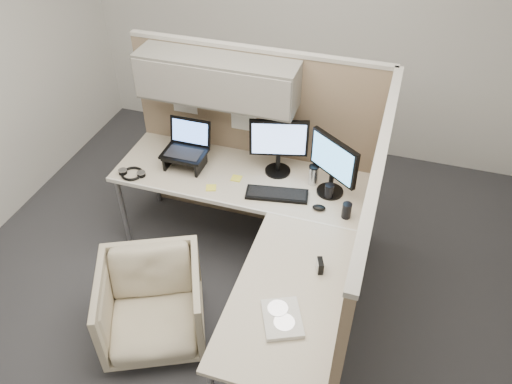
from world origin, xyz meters
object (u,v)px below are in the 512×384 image
(desk, at_px, (254,221))
(monitor_left, at_px, (279,143))
(keyboard, at_px, (277,194))
(office_chair, at_px, (152,302))

(desk, height_order, monitor_left, monitor_left)
(desk, relative_size, keyboard, 4.35)
(office_chair, distance_m, keyboard, 1.17)
(office_chair, distance_m, monitor_left, 1.47)
(monitor_left, height_order, keyboard, monitor_left)
(desk, xyz_separation_m, office_chair, (-0.53, -0.64, -0.34))
(desk, distance_m, monitor_left, 0.63)
(monitor_left, distance_m, keyboard, 0.39)
(office_chair, bearing_deg, desk, 25.39)
(desk, relative_size, monitor_left, 4.29)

